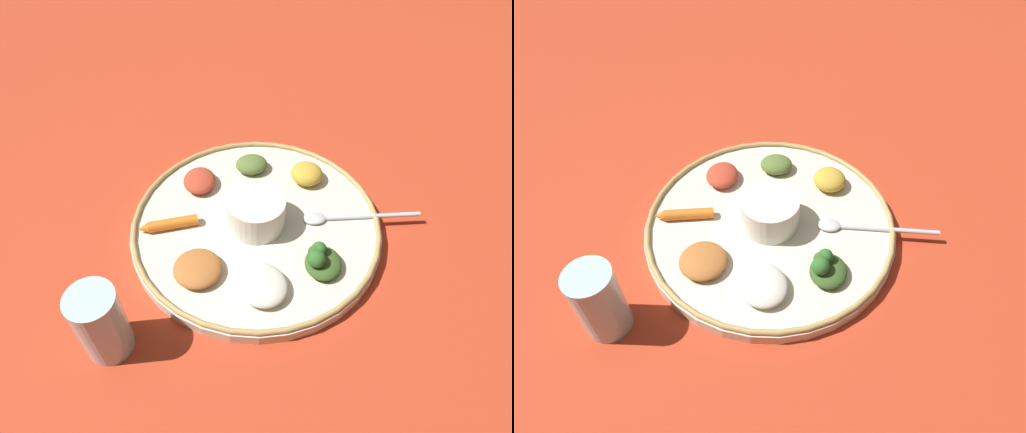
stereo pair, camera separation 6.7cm
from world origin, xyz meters
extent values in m
plane|color=#B7381E|center=(0.00, 0.00, 0.00)|extent=(2.40, 2.40, 0.00)
cylinder|color=beige|center=(0.00, 0.00, 0.01)|extent=(0.37, 0.37, 0.02)
torus|color=tan|center=(0.00, 0.00, 0.02)|extent=(0.37, 0.37, 0.01)
cylinder|color=silver|center=(0.00, 0.00, 0.04)|extent=(0.09, 0.09, 0.05)
cylinder|color=#99471E|center=(0.00, 0.00, 0.06)|extent=(0.08, 0.08, 0.01)
ellipsoid|color=silver|center=(0.01, 0.09, 0.02)|extent=(0.03, 0.04, 0.01)
cylinder|color=silver|center=(0.03, 0.17, 0.02)|extent=(0.03, 0.14, 0.01)
ellipsoid|color=#385623|center=(0.10, 0.07, 0.03)|extent=(0.07, 0.07, 0.02)
sphere|color=#2D6628|center=(0.10, 0.06, 0.05)|extent=(0.02, 0.02, 0.02)
sphere|color=#2D6628|center=(0.09, 0.07, 0.04)|extent=(0.02, 0.02, 0.02)
sphere|color=#385623|center=(0.09, 0.06, 0.04)|extent=(0.02, 0.02, 0.02)
cylinder|color=orange|center=(-0.02, -0.12, 0.03)|extent=(0.02, 0.07, 0.02)
cone|color=orange|center=(-0.02, -0.16, 0.03)|extent=(0.02, 0.02, 0.01)
ellipsoid|color=#B2662D|center=(0.07, -0.10, 0.03)|extent=(0.09, 0.09, 0.02)
ellipsoid|color=#B73D28|center=(-0.10, -0.07, 0.03)|extent=(0.07, 0.06, 0.02)
ellipsoid|color=#567033|center=(-0.12, 0.02, 0.03)|extent=(0.05, 0.05, 0.02)
ellipsoid|color=silver|center=(0.11, -0.02, 0.03)|extent=(0.10, 0.09, 0.02)
ellipsoid|color=gold|center=(-0.07, 0.10, 0.03)|extent=(0.07, 0.07, 0.03)
cylinder|color=silver|center=(0.14, -0.22, 0.05)|extent=(0.06, 0.06, 0.11)
cylinder|color=tan|center=(0.14, -0.22, 0.02)|extent=(0.05, 0.05, 0.05)
camera|label=1|loc=(0.43, -0.09, 0.53)|focal=32.02mm
camera|label=2|loc=(0.44, -0.03, 0.53)|focal=32.02mm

